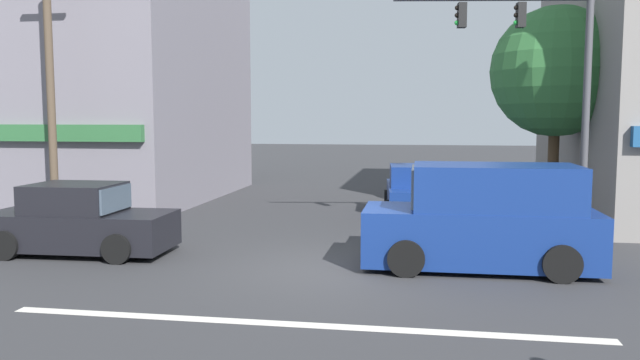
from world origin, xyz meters
name	(u,v)px	position (x,y,z in m)	size (l,w,h in m)	color
ground_plane	(331,268)	(0.00, 0.00, 0.00)	(120.00, 120.00, 0.00)	#333335
lane_marking_stripe	(296,324)	(0.00, -3.50, 0.00)	(9.00, 0.24, 0.01)	silver
building_left_block	(68,68)	(-11.71, 10.05, 4.95)	(11.60, 10.62, 9.90)	slate
street_tree	(556,72)	(5.69, 7.39, 4.40)	(3.87, 3.87, 6.36)	#4C3823
utility_pole_near_left	(50,87)	(-8.41, 3.71, 3.90)	(1.40, 0.22, 7.51)	brown
utility_pole_far_right	(622,65)	(7.20, 6.25, 4.50)	(1.40, 0.22, 8.70)	brown
traffic_light_mast	(548,72)	(4.82, 4.01, 4.18)	(4.85, 0.84, 6.20)	#47474C
van_crossing_center	(484,219)	(3.04, 0.50, 1.01)	(4.61, 2.06, 2.11)	navy
sedan_approaching_near	(415,193)	(1.59, 7.40, 0.71)	(2.12, 4.22, 1.58)	navy
sedan_crossing_rightbound	(79,222)	(-5.78, 0.48, 0.71)	(4.14, 1.96, 1.58)	black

